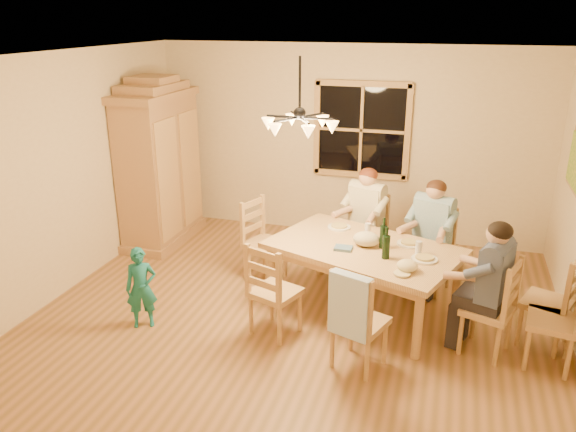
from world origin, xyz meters
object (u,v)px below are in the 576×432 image
(chair_far_left, at_px, (364,248))
(chair_spare_front, at_px, (549,336))
(chair_end_left, at_px, (265,255))
(chair_end_right, at_px, (486,324))
(child, at_px, (141,288))
(wine_bottle_b, at_px, (386,243))
(chair_near_right, at_px, (359,336))
(adult_plaid_man, at_px, (433,222))
(wine_bottle_a, at_px, (383,233))
(chandelier, at_px, (300,123))
(adult_slate_man, at_px, (493,272))
(adult_woman, at_px, (366,207))
(dining_table, at_px, (364,255))
(chair_near_left, at_px, (275,305))
(armoire, at_px, (160,168))
(chair_spare_back, at_px, (545,317))
(chair_far_right, at_px, (429,265))

(chair_far_left, distance_m, chair_spare_front, 2.48)
(chair_end_left, bearing_deg, chair_end_right, 90.00)
(child, bearing_deg, wine_bottle_b, -11.08)
(chair_near_right, height_order, adult_plaid_man, adult_plaid_man)
(wine_bottle_a, bearing_deg, chandelier, -161.29)
(adult_slate_man, bearing_deg, chair_spare_front, -76.34)
(adult_woman, distance_m, wine_bottle_b, 1.33)
(chair_near_right, bearing_deg, dining_table, 117.90)
(chandelier, height_order, chair_end_left, chandelier)
(adult_woman, height_order, child, adult_woman)
(chandelier, bearing_deg, dining_table, 22.39)
(adult_woman, bearing_deg, dining_table, 117.90)
(chair_near_left, xyz_separation_m, chair_near_right, (0.91, -0.32, 0.00))
(chair_far_left, bearing_deg, chair_spare_front, 161.70)
(chair_near_left, distance_m, chair_end_left, 1.25)
(armoire, relative_size, adult_woman, 2.63)
(chandelier, xyz_separation_m, dining_table, (0.64, 0.26, -1.42))
(armoire, bearing_deg, chair_near_left, -40.01)
(adult_slate_man, bearing_deg, wine_bottle_a, 85.96)
(adult_slate_man, relative_size, wine_bottle_b, 2.65)
(chair_end_left, relative_size, chair_spare_front, 1.00)
(adult_slate_man, xyz_separation_m, child, (-3.37, -0.51, -0.41))
(chair_near_right, xyz_separation_m, adult_woman, (-0.29, 2.04, 0.54))
(chair_end_right, relative_size, wine_bottle_a, 3.00)
(adult_plaid_man, bearing_deg, chair_spare_front, 152.55)
(dining_table, xyz_separation_m, wine_bottle_a, (0.19, 0.02, 0.26))
(adult_woman, bearing_deg, chair_near_right, 117.90)
(dining_table, height_order, chair_near_left, chair_near_left)
(adult_plaid_man, height_order, wine_bottle_b, adult_plaid_man)
(dining_table, bearing_deg, adult_woman, 98.19)
(chair_near_left, xyz_separation_m, wine_bottle_a, (0.95, 0.71, 0.62))
(adult_woman, bearing_deg, wine_bottle_b, 127.43)
(chandelier, xyz_separation_m, chair_spare_back, (2.45, 0.11, -1.77))
(chandelier, relative_size, chair_near_left, 0.78)
(armoire, distance_m, adult_woman, 2.93)
(armoire, relative_size, chair_spare_front, 2.32)
(adult_slate_man, distance_m, child, 3.43)
(chandelier, bearing_deg, chair_end_left, 130.89)
(adult_woman, distance_m, chair_spare_front, 2.54)
(wine_bottle_a, xyz_separation_m, chair_spare_front, (1.62, -0.53, -0.62))
(chair_near_left, xyz_separation_m, child, (-1.35, -0.27, 0.13))
(chair_end_left, distance_m, adult_slate_man, 2.73)
(wine_bottle_b, bearing_deg, child, -163.04)
(chair_near_right, distance_m, chair_end_left, 2.03)
(adult_slate_man, height_order, child, adult_slate_man)
(chair_far_left, bearing_deg, dining_table, 117.90)
(child, bearing_deg, chair_far_right, 3.39)
(dining_table, xyz_separation_m, chair_end_right, (1.26, -0.45, -0.36))
(armoire, bearing_deg, adult_plaid_man, -7.77)
(chair_near_left, xyz_separation_m, chair_spare_back, (2.57, 0.54, 0.00))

